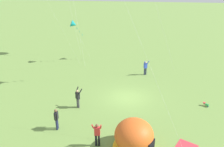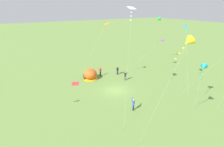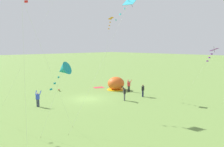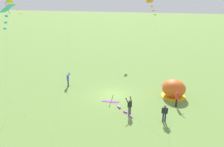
# 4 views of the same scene
# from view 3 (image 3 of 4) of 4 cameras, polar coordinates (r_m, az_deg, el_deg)

# --- Properties ---
(ground_plane) EXTENTS (300.00, 300.00, 0.00)m
(ground_plane) POSITION_cam_3_polar(r_m,az_deg,el_deg) (29.46, -6.35, -6.61)
(ground_plane) COLOR olive
(popup_tent) EXTENTS (2.81, 2.81, 2.10)m
(popup_tent) POSITION_cam_3_polar(r_m,az_deg,el_deg) (34.98, 1.05, -2.68)
(popup_tent) COLOR #D8591E
(popup_tent) RESTS_ON ground
(picnic_blanket) EXTENTS (2.06, 1.84, 0.01)m
(picnic_blanket) POSITION_cam_3_polar(r_m,az_deg,el_deg) (37.14, -3.47, -3.66)
(picnic_blanket) COLOR #CC333D
(picnic_blanket) RESTS_ON ground
(toddler_crawling) EXTENTS (0.44, 0.53, 0.32)m
(toddler_crawling) POSITION_cam_3_polar(r_m,az_deg,el_deg) (35.23, -13.70, -4.17)
(toddler_crawling) COLOR green
(toddler_crawling) RESTS_ON ground
(person_strolling) EXTENTS (0.67, 0.72, 1.89)m
(person_strolling) POSITION_cam_3_polar(r_m,az_deg,el_deg) (28.24, 3.26, -5.11)
(person_strolling) COLOR #4C4C51
(person_strolling) RESTS_ON ground
(person_arms_raised) EXTENTS (0.68, 0.72, 1.89)m
(person_arms_raised) POSITION_cam_3_polar(r_m,az_deg,el_deg) (26.84, -18.82, -6.15)
(person_arms_raised) COLOR #1E2347
(person_arms_raised) RESTS_ON ground
(person_watching_sky) EXTENTS (0.58, 0.32, 1.72)m
(person_watching_sky) POSITION_cam_3_polar(r_m,az_deg,el_deg) (30.58, 8.07, -4.27)
(person_watching_sky) COLOR #1E2347
(person_watching_sky) RESTS_ON ground
(person_far_back) EXTENTS (0.54, 0.68, 1.89)m
(person_far_back) POSITION_cam_3_polar(r_m,az_deg,el_deg) (33.60, 4.42, -3.11)
(person_far_back) COLOR black
(person_far_back) RESTS_ON ground
(kite_cyan) EXTENTS (4.86, 3.09, 10.89)m
(kite_cyan) POSITION_cam_3_polar(r_m,az_deg,el_deg) (18.12, 3.97, 17.14)
(kite_cyan) COLOR silver
(kite_cyan) RESTS_ON ground
(kite_teal) EXTENTS (1.64, 2.69, 5.95)m
(kite_teal) POSITION_cam_3_polar(r_m,az_deg,el_deg) (15.84, -12.65, 0.91)
(kite_teal) COLOR silver
(kite_teal) RESTS_ON ground
(kite_purple) EXTENTS (5.08, 5.84, 7.00)m
(kite_purple) POSITION_cam_3_polar(r_m,az_deg,el_deg) (23.32, 24.69, 4.88)
(kite_purple) COLOR silver
(kite_purple) RESTS_ON ground
(kite_orange) EXTENTS (3.21, 5.84, 11.06)m
(kite_orange) POSITION_cam_3_polar(r_m,az_deg,el_deg) (31.28, -0.48, 13.12)
(kite_orange) COLOR silver
(kite_orange) RESTS_ON ground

